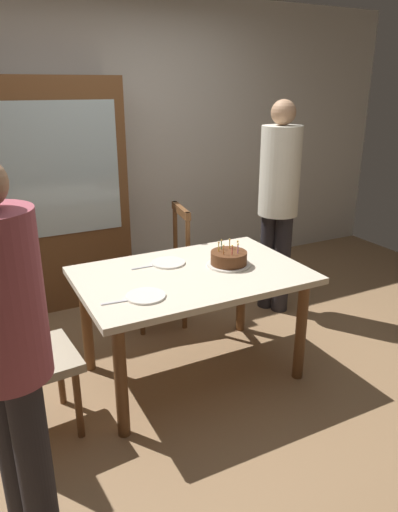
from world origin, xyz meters
TOP-DOWN VIEW (x-y plane):
  - ground at (0.00, 0.00)m, footprint 6.40×6.40m
  - back_wall at (0.00, 1.85)m, footprint 6.40×0.10m
  - dining_table at (0.00, 0.00)m, footprint 1.40×0.92m
  - birthday_cake at (0.27, 0.00)m, footprint 0.28×0.28m
  - plate_near_celebrant at (-0.39, -0.21)m, footprint 0.22×0.22m
  - plate_far_side at (-0.07, 0.21)m, footprint 0.22×0.22m
  - fork_near_celebrant at (-0.55, -0.20)m, footprint 0.18×0.04m
  - fork_far_side at (-0.23, 0.21)m, footprint 0.18×0.02m
  - chair_spindle_back at (0.11, 0.78)m, footprint 0.50×0.50m
  - chair_upholstered at (-1.09, -0.12)m, footprint 0.48×0.47m
  - person_celebrant at (-1.14, -0.74)m, footprint 0.32×0.32m
  - person_guest at (1.06, 0.57)m, footprint 0.32×0.32m
  - china_cabinet at (-0.49, 1.56)m, footprint 1.10×0.45m

SIDE VIEW (x-z plane):
  - ground at x=0.00m, z-range 0.00..0.00m
  - chair_spindle_back at x=0.11m, z-range -0.02..0.93m
  - chair_upholstered at x=-1.09m, z-range 0.06..1.01m
  - dining_table at x=0.00m, z-range 0.27..1.00m
  - fork_near_celebrant at x=-0.55m, z-range 0.73..0.74m
  - fork_far_side at x=-0.23m, z-range 0.73..0.74m
  - plate_near_celebrant at x=-0.39m, z-range 0.73..0.74m
  - plate_far_side at x=-0.07m, z-range 0.73..0.74m
  - birthday_cake at x=0.27m, z-range 0.69..0.85m
  - person_celebrant at x=-1.14m, z-range 0.11..1.72m
  - china_cabinet at x=-0.49m, z-range 0.00..1.90m
  - person_guest at x=1.06m, z-range 0.12..1.85m
  - back_wall at x=0.00m, z-range 0.00..2.60m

